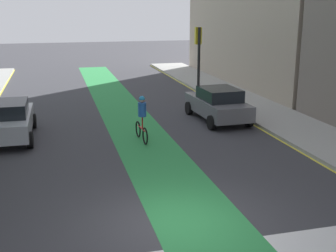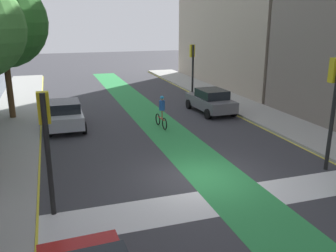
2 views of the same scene
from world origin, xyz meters
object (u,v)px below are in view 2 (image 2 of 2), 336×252
at_px(car_silver_left_far, 65,114).
at_px(street_tree_far, 1,23).
at_px(traffic_signal_far_right, 192,61).
at_px(car_grey_right_far, 211,101).
at_px(traffic_signal_near_right, 333,93).
at_px(cyclist_in_lane, 162,111).
at_px(traffic_signal_near_left, 46,130).

relative_size(car_silver_left_far, street_tree_far, 0.51).
height_order(traffic_signal_far_right, car_grey_right_far, traffic_signal_far_right).
bearing_deg(car_grey_right_far, traffic_signal_far_right, 82.50).
xyz_separation_m(traffic_signal_near_right, street_tree_far, (-12.81, 12.24, 2.60)).
height_order(car_silver_left_far, cyclist_in_lane, cyclist_in_lane).
distance_m(traffic_signal_far_right, cyclist_in_lane, 8.96).
distance_m(traffic_signal_near_right, traffic_signal_far_right, 15.06).
bearing_deg(street_tree_far, cyclist_in_lane, -28.98).
distance_m(traffic_signal_far_right, car_silver_left_far, 11.64).
distance_m(traffic_signal_near_right, cyclist_in_lane, 9.25).
distance_m(traffic_signal_near_right, car_grey_right_far, 10.35).
bearing_deg(traffic_signal_far_right, cyclist_in_lane, -122.95).
distance_m(car_grey_right_far, street_tree_far, 13.42).
height_order(traffic_signal_near_right, street_tree_far, street_tree_far).
distance_m(traffic_signal_far_right, street_tree_far, 13.55).
height_order(car_grey_right_far, cyclist_in_lane, cyclist_in_lane).
bearing_deg(cyclist_in_lane, traffic_signal_near_right, -59.05).
distance_m(cyclist_in_lane, street_tree_far, 10.50).
distance_m(traffic_signal_near_left, car_grey_right_far, 14.60).
xyz_separation_m(traffic_signal_near_right, car_silver_left_far, (-9.79, 9.37, -2.34)).
bearing_deg(street_tree_far, traffic_signal_near_right, -43.71).
bearing_deg(car_grey_right_far, cyclist_in_lane, -150.10).
relative_size(traffic_signal_near_right, traffic_signal_far_right, 1.10).
bearing_deg(car_silver_left_far, car_grey_right_far, 4.34).
relative_size(car_grey_right_far, cyclist_in_lane, 2.30).
relative_size(traffic_signal_near_left, traffic_signal_far_right, 0.94).
bearing_deg(traffic_signal_far_right, traffic_signal_near_left, -125.25).
bearing_deg(car_silver_left_far, traffic_signal_near_left, -95.22).
relative_size(traffic_signal_near_right, cyclist_in_lane, 2.42).
xyz_separation_m(traffic_signal_near_left, car_silver_left_far, (0.88, 9.61, -1.92)).
distance_m(traffic_signal_near_left, car_silver_left_far, 9.84).
bearing_deg(car_grey_right_far, street_tree_far, 169.98).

